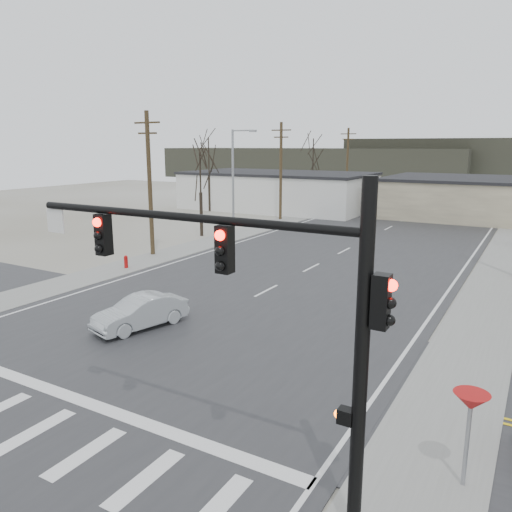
{
  "coord_description": "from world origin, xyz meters",
  "views": [
    {
      "loc": [
        12.4,
        -14.62,
        7.71
      ],
      "look_at": [
        0.95,
        5.24,
        2.6
      ],
      "focal_mm": 35.0,
      "sensor_mm": 36.0,
      "label": 1
    }
  ],
  "objects_px": {
    "fire_hydrant": "(126,262)",
    "sedan_crossing": "(140,312)",
    "car_far_b": "(431,192)",
    "car_far_a": "(424,206)",
    "traffic_signal_mast": "(271,300)"
  },
  "relations": [
    {
      "from": "sedan_crossing",
      "to": "car_far_a",
      "type": "bearing_deg",
      "value": 102.06
    },
    {
      "from": "traffic_signal_mast",
      "to": "sedan_crossing",
      "type": "distance_m",
      "value": 12.59
    },
    {
      "from": "sedan_crossing",
      "to": "car_far_b",
      "type": "relative_size",
      "value": 1.06
    },
    {
      "from": "fire_hydrant",
      "to": "car_far_a",
      "type": "bearing_deg",
      "value": 73.96
    },
    {
      "from": "car_far_b",
      "to": "car_far_a",
      "type": "bearing_deg",
      "value": -89.7
    },
    {
      "from": "traffic_signal_mast",
      "to": "car_far_a",
      "type": "relative_size",
      "value": 1.7
    },
    {
      "from": "traffic_signal_mast",
      "to": "car_far_a",
      "type": "bearing_deg",
      "value": 98.17
    },
    {
      "from": "sedan_crossing",
      "to": "traffic_signal_mast",
      "type": "bearing_deg",
      "value": -18.73
    },
    {
      "from": "fire_hydrant",
      "to": "sedan_crossing",
      "type": "height_order",
      "value": "sedan_crossing"
    },
    {
      "from": "sedan_crossing",
      "to": "car_far_b",
      "type": "distance_m",
      "value": 64.52
    },
    {
      "from": "car_far_a",
      "to": "sedan_crossing",
      "type": "bearing_deg",
      "value": 69.03
    },
    {
      "from": "fire_hydrant",
      "to": "sedan_crossing",
      "type": "distance_m",
      "value": 11.12
    },
    {
      "from": "sedan_crossing",
      "to": "car_far_a",
      "type": "height_order",
      "value": "car_far_a"
    },
    {
      "from": "car_far_a",
      "to": "fire_hydrant",
      "type": "bearing_deg",
      "value": 56.22
    },
    {
      "from": "traffic_signal_mast",
      "to": "car_far_a",
      "type": "height_order",
      "value": "traffic_signal_mast"
    }
  ]
}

